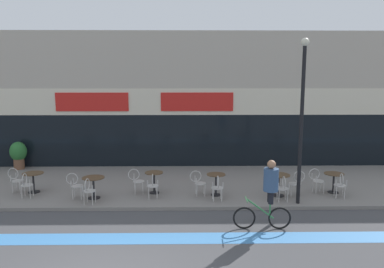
% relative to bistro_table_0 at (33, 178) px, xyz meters
% --- Properties ---
extents(sidewalk_slab, '(40.00, 5.50, 0.12)m').
position_rel_bistro_table_0_xyz_m(sidewalk_slab, '(3.64, 1.13, -0.58)').
color(sidewalk_slab, slate).
rests_on(sidewalk_slab, ground).
extents(storefront_facade, '(40.00, 4.06, 6.28)m').
position_rel_bistro_table_0_xyz_m(storefront_facade, '(3.64, 5.84, 2.48)').
color(storefront_facade, '#B2A899').
rests_on(storefront_facade, ground).
extents(bike_lane_stripe, '(36.00, 0.70, 0.01)m').
position_rel_bistro_table_0_xyz_m(bike_lane_stripe, '(3.64, -3.69, -0.63)').
color(bike_lane_stripe, '#3D7AB7').
rests_on(bike_lane_stripe, ground).
extents(bistro_table_0, '(0.74, 0.74, 0.72)m').
position_rel_bistro_table_0_xyz_m(bistro_table_0, '(0.00, 0.00, 0.00)').
color(bistro_table_0, black).
rests_on(bistro_table_0, sidewalk_slab).
extents(bistro_table_1, '(0.76, 0.76, 0.74)m').
position_rel_bistro_table_0_xyz_m(bistro_table_1, '(2.33, -0.69, 0.02)').
color(bistro_table_1, black).
rests_on(bistro_table_1, sidewalk_slab).
extents(bistro_table_2, '(0.65, 0.65, 0.77)m').
position_rel_bistro_table_0_xyz_m(bistro_table_2, '(4.36, -0.15, 0.03)').
color(bistro_table_2, black).
rests_on(bistro_table_2, sidewalk_slab).
extents(bistro_table_3, '(0.66, 0.66, 0.77)m').
position_rel_bistro_table_0_xyz_m(bistro_table_3, '(6.56, -0.42, 0.02)').
color(bistro_table_3, black).
rests_on(bistro_table_3, sidewalk_slab).
extents(bistro_table_4, '(0.78, 0.78, 0.77)m').
position_rel_bistro_table_0_xyz_m(bistro_table_4, '(8.75, -0.53, 0.04)').
color(bistro_table_4, black).
rests_on(bistro_table_4, sidewalk_slab).
extents(bistro_table_5, '(0.70, 0.70, 0.71)m').
position_rel_bistro_table_0_xyz_m(bistro_table_5, '(10.82, -0.19, -0.01)').
color(bistro_table_5, black).
rests_on(bistro_table_5, sidewalk_slab).
extents(cafe_chair_0_near, '(0.42, 0.58, 0.90)m').
position_rel_bistro_table_0_xyz_m(cafe_chair_0_near, '(0.00, -0.63, -0.00)').
color(cafe_chair_0_near, '#B7B2AD').
rests_on(cafe_chair_0_near, sidewalk_slab).
extents(cafe_chair_0_side, '(0.59, 0.44, 0.90)m').
position_rel_bistro_table_0_xyz_m(cafe_chair_0_side, '(-0.63, 0.01, -0.00)').
color(cafe_chair_0_side, '#B7B2AD').
rests_on(cafe_chair_0_side, sidewalk_slab).
extents(cafe_chair_1_near, '(0.44, 0.59, 0.90)m').
position_rel_bistro_table_0_xyz_m(cafe_chair_1_near, '(2.32, -1.31, -0.00)').
color(cafe_chair_1_near, '#B7B2AD').
rests_on(cafe_chair_1_near, sidewalk_slab).
extents(cafe_chair_1_side, '(0.59, 0.43, 0.90)m').
position_rel_bistro_table_0_xyz_m(cafe_chair_1_side, '(1.71, -0.69, -0.00)').
color(cafe_chair_1_side, '#B7B2AD').
rests_on(cafe_chair_1_side, sidewalk_slab).
extents(cafe_chair_2_near, '(0.43, 0.59, 0.90)m').
position_rel_bistro_table_0_xyz_m(cafe_chair_2_near, '(4.37, -0.77, -0.00)').
color(cafe_chair_2_near, '#B7B2AD').
rests_on(cafe_chair_2_near, sidewalk_slab).
extents(cafe_chair_2_side, '(0.60, 0.45, 0.90)m').
position_rel_bistro_table_0_xyz_m(cafe_chair_2_side, '(3.74, -0.16, -0.00)').
color(cafe_chair_2_side, '#B7B2AD').
rests_on(cafe_chair_2_side, sidewalk_slab).
extents(cafe_chair_3_near, '(0.41, 0.58, 0.90)m').
position_rel_bistro_table_0_xyz_m(cafe_chair_3_near, '(6.56, -1.05, -0.00)').
color(cafe_chair_3_near, '#B7B2AD').
rests_on(cafe_chair_3_near, sidewalk_slab).
extents(cafe_chair_3_side, '(0.59, 0.44, 0.90)m').
position_rel_bistro_table_0_xyz_m(cafe_chair_3_side, '(5.94, -0.43, -0.00)').
color(cafe_chair_3_side, '#B7B2AD').
rests_on(cafe_chair_3_side, sidewalk_slab).
extents(cafe_chair_4_near, '(0.41, 0.58, 0.90)m').
position_rel_bistro_table_0_xyz_m(cafe_chair_4_near, '(8.75, -1.15, -0.00)').
color(cafe_chair_4_near, '#B7B2AD').
rests_on(cafe_chair_4_near, sidewalk_slab).
extents(cafe_chair_4_side, '(0.58, 0.42, 0.90)m').
position_rel_bistro_table_0_xyz_m(cafe_chair_4_side, '(9.37, -0.52, -0.00)').
color(cafe_chair_4_side, '#B7B2AD').
rests_on(cafe_chair_4_side, sidewalk_slab).
extents(cafe_chair_5_near, '(0.45, 0.60, 0.90)m').
position_rel_bistro_table_0_xyz_m(cafe_chair_5_near, '(10.81, -0.82, -0.00)').
color(cafe_chair_5_near, '#B7B2AD').
rests_on(cafe_chair_5_near, sidewalk_slab).
extents(cafe_chair_5_side, '(0.59, 0.44, 0.90)m').
position_rel_bistro_table_0_xyz_m(cafe_chair_5_side, '(10.20, -0.20, -0.00)').
color(cafe_chair_5_side, '#B7B2AD').
rests_on(cafe_chair_5_side, sidewalk_slab).
extents(planter_pot, '(0.73, 0.73, 1.25)m').
position_rel_bistro_table_0_xyz_m(planter_pot, '(-2.04, 3.44, 0.19)').
color(planter_pot, brown).
rests_on(planter_pot, sidewalk_slab).
extents(lamp_post, '(0.26, 0.26, 5.34)m').
position_rel_bistro_table_0_xyz_m(lamp_post, '(9.22, -1.30, 2.56)').
color(lamp_post, black).
rests_on(lamp_post, sidewalk_slab).
extents(cyclist_0, '(1.64, 0.48, 2.00)m').
position_rel_bistro_table_0_xyz_m(cyclist_0, '(7.82, -3.11, 0.52)').
color(cyclist_0, black).
rests_on(cyclist_0, ground).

